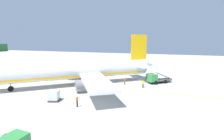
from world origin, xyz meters
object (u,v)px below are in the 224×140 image
Objects in this scene: airliner_foreground at (79,71)px; service_truck_baggage at (156,79)px; crew_loader_right at (146,76)px; crew_supervisor at (125,81)px; crew_loader_left at (143,83)px; cargo_container_mid at (54,96)px; crew_marshaller at (77,101)px.

service_truck_baggage is (8.02, -16.79, -2.22)m from airliner_foreground.
crew_loader_right is 8.45m from crew_supervisor.
crew_loader_left is 1.04× the size of crew_supervisor.
airliner_foreground is 14.93× the size of cargo_container_mid.
service_truck_baggage is at bearing -22.77° from crew_loader_left.
cargo_container_mid is 1.25× the size of crew_marshaller.
crew_loader_left is 4.87m from crew_supervisor.
crew_loader_right is (22.82, -12.12, 0.09)m from cargo_container_mid.
crew_loader_right is (23.88, -6.88, -0.04)m from crew_marshaller.
crew_loader_right is at bearing -49.91° from airliner_foreground.
crew_marshaller is 16.91m from crew_loader_left.
cargo_container_mid is at bearing -171.23° from airliner_foreground.
crew_marshaller is at bearing -150.35° from airliner_foreground.
crew_loader_right is at bearing -27.56° from crew_supervisor.
crew_marshaller is at bearing 153.08° from crew_loader_left.
service_truck_baggage is 24.40m from cargo_container_mid.
crew_supervisor is at bearing -67.27° from airliner_foreground.
crew_loader_right is (3.63, 2.95, -0.16)m from service_truck_baggage.
crew_loader_left is at bearing -78.98° from airliner_foreground.
airliner_foreground reaches higher than service_truck_baggage.
crew_marshaller is 16.66m from crew_supervisor.
airliner_foreground is 18.74m from service_truck_baggage.
service_truck_baggage reaches higher than crew_supervisor.
airliner_foreground is 19.35× the size of crew_loader_right.
cargo_container_mid is 5.35m from crew_marshaller.
crew_loader_left is 1.00× the size of crew_loader_right.
airliner_foreground is 18.64× the size of crew_marshaller.
service_truck_baggage is at bearing -140.94° from crew_loader_right.
crew_loader_left is at bearing -174.97° from crew_loader_right.
crew_loader_right is at bearing 39.06° from service_truck_baggage.
crew_supervisor is at bearing 152.44° from crew_loader_right.
cargo_container_mid is 25.84m from crew_loader_right.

